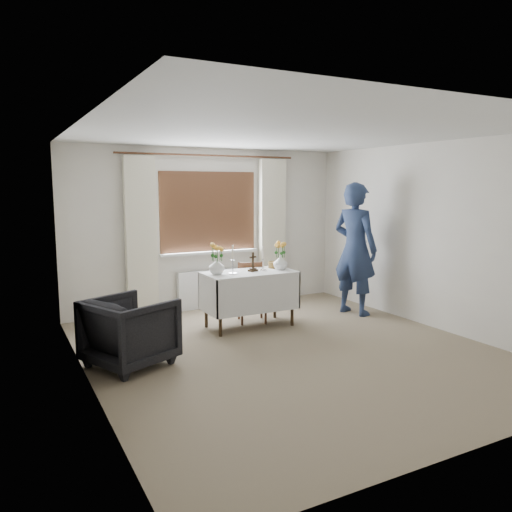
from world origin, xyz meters
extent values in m
plane|color=gray|center=(0.00, 0.00, 0.00)|extent=(5.00, 5.00, 0.00)
cube|color=white|center=(0.04, 1.16, 0.38)|extent=(1.24, 0.64, 0.76)
imported|color=black|center=(-1.77, 0.42, 0.37)|extent=(1.07, 1.06, 0.75)
imported|color=navy|center=(1.76, 1.06, 0.99)|extent=(0.66, 0.83, 1.97)
cube|color=silver|center=(0.00, 2.42, 0.30)|extent=(1.10, 0.10, 0.60)
imported|color=white|center=(-0.43, 1.18, 0.87)|extent=(0.21, 0.21, 0.21)
imported|color=white|center=(0.51, 1.12, 0.86)|extent=(0.23, 0.23, 0.21)
cylinder|color=brown|center=(0.54, 1.29, 0.81)|extent=(0.29, 0.29, 0.09)
camera|label=1|loc=(-2.98, -4.78, 1.91)|focal=35.00mm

